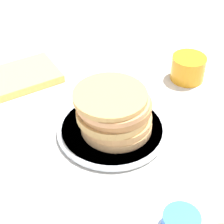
# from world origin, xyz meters

# --- Properties ---
(ground_plane) EXTENTS (4.00, 4.00, 0.00)m
(ground_plane) POSITION_xyz_m (0.00, 0.00, 0.00)
(ground_plane) COLOR silver
(plate) EXTENTS (0.23, 0.23, 0.01)m
(plate) POSITION_xyz_m (-0.01, 0.01, 0.01)
(plate) COLOR silver
(plate) RESTS_ON ground_plane
(pancake_stack) EXTENTS (0.15, 0.16, 0.09)m
(pancake_stack) POSITION_xyz_m (-0.00, 0.01, 0.06)
(pancake_stack) COLOR tan
(pancake_stack) RESTS_ON plate
(juice_glass) EXTENTS (0.08, 0.08, 0.06)m
(juice_glass) POSITION_xyz_m (0.26, 0.05, 0.03)
(juice_glass) COLOR orange
(juice_glass) RESTS_ON ground_plane
(napkin) EXTENTS (0.19, 0.15, 0.02)m
(napkin) POSITION_xyz_m (-0.06, 0.30, 0.01)
(napkin) COLOR #E5D166
(napkin) RESTS_ON ground_plane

